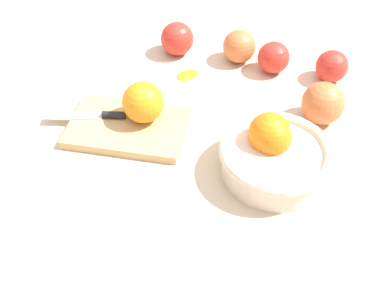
{
  "coord_description": "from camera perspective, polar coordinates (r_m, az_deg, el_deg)",
  "views": [
    {
      "loc": [
        -0.26,
        0.69,
        0.64
      ],
      "look_at": [
        -0.03,
        0.12,
        0.04
      ],
      "focal_mm": 45.73,
      "sensor_mm": 36.0,
      "label": 1
    }
  ],
  "objects": [
    {
      "name": "apple_front_left_2",
      "position": [
        1.09,
        16.0,
        8.71
      ],
      "size": [
        0.07,
        0.07,
        0.07
      ],
      "primitive_type": "sphere",
      "color": "red",
      "rests_on": "ground_plane"
    },
    {
      "name": "apple_front_left",
      "position": [
        1.09,
        9.5,
        9.92
      ],
      "size": [
        0.07,
        0.07,
        0.07
      ],
      "primitive_type": "sphere",
      "color": "red",
      "rests_on": "ground_plane"
    },
    {
      "name": "apple_front_right",
      "position": [
        1.13,
        -1.74,
        12.17
      ],
      "size": [
        0.08,
        0.08,
        0.08
      ],
      "primitive_type": "sphere",
      "color": "red",
      "rests_on": "ground_plane"
    },
    {
      "name": "bowl",
      "position": [
        0.85,
        9.59,
        -1.11
      ],
      "size": [
        0.2,
        0.2,
        0.11
      ],
      "color": "beige",
      "rests_on": "ground_plane"
    },
    {
      "name": "citrus_peel",
      "position": [
        1.08,
        -0.54,
        8.18
      ],
      "size": [
        0.06,
        0.06,
        0.01
      ],
      "primitive_type": "ellipsoid",
      "rotation": [
        0.0,
        0.0,
        4.19
      ],
      "color": "orange",
      "rests_on": "ground_plane"
    },
    {
      "name": "orange_on_board",
      "position": [
        0.92,
        -5.74,
        4.87
      ],
      "size": [
        0.08,
        0.08,
        0.08
      ],
      "primitive_type": "sphere",
      "color": "orange",
      "rests_on": "cutting_board"
    },
    {
      "name": "knife",
      "position": [
        0.96,
        -11.03,
        3.32
      ],
      "size": [
        0.15,
        0.07,
        0.01
      ],
      "color": "silver",
      "rests_on": "cutting_board"
    },
    {
      "name": "cutting_board",
      "position": [
        0.94,
        -7.51,
        1.95
      ],
      "size": [
        0.24,
        0.18,
        0.02
      ],
      "primitive_type": "cube",
      "rotation": [
        0.0,
        0.0,
        0.19
      ],
      "color": "tan",
      "rests_on": "ground_plane"
    },
    {
      "name": "apple_front_center",
      "position": [
        1.11,
        5.53,
        11.26
      ],
      "size": [
        0.07,
        0.07,
        0.07
      ],
      "primitive_type": "sphere",
      "color": "#CC6638",
      "rests_on": "ground_plane"
    },
    {
      "name": "apple_front_left_3",
      "position": [
        0.97,
        15.05,
        4.62
      ],
      "size": [
        0.08,
        0.08,
        0.08
      ],
      "primitive_type": "sphere",
      "color": "#CC6638",
      "rests_on": "ground_plane"
    },
    {
      "name": "ground_plane",
      "position": [
        0.98,
        1.04,
        3.49
      ],
      "size": [
        2.4,
        2.4,
        0.0
      ],
      "primitive_type": "plane",
      "color": "beige"
    }
  ]
}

